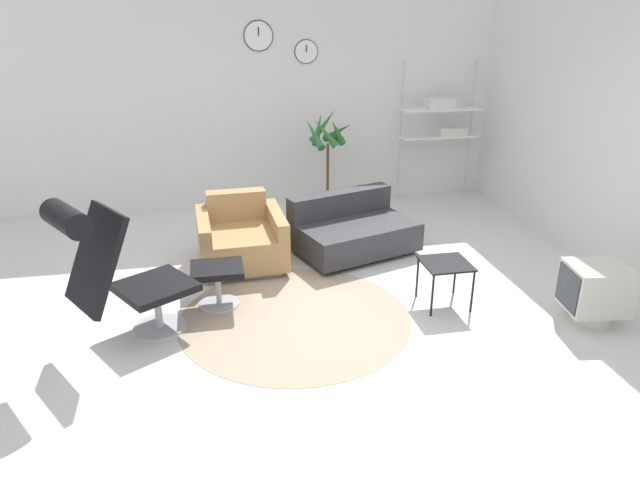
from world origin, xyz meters
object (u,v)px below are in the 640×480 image
object	(u,v)px
armchair_red	(241,240)
side_table	(446,267)
potted_plant	(327,157)
couch_low	(352,232)
ottoman	(217,277)
crt_television	(595,291)
lounge_chair	(112,263)
shelf_unit	(442,120)

from	to	relation	value
armchair_red	side_table	bearing A→B (deg)	141.19
potted_plant	couch_low	bearing A→B (deg)	-89.35
ottoman	armchair_red	size ratio (longest dim) A/B	0.49
couch_low	crt_television	size ratio (longest dim) A/B	2.65
side_table	armchair_red	bearing A→B (deg)	143.87
armchair_red	crt_television	bearing A→B (deg)	145.24
lounge_chair	shelf_unit	world-z (taller)	shelf_unit
potted_plant	lounge_chair	bearing A→B (deg)	-129.21
side_table	crt_television	size ratio (longest dim) A/B	0.76
shelf_unit	ottoman	bearing A→B (deg)	-140.61
side_table	potted_plant	distance (m)	2.72
couch_low	potted_plant	bearing A→B (deg)	-107.93
ottoman	crt_television	distance (m)	3.25
side_table	shelf_unit	world-z (taller)	shelf_unit
ottoman	armchair_red	world-z (taller)	armchair_red
potted_plant	ottoman	bearing A→B (deg)	-123.05
potted_plant	shelf_unit	xyz separation A→B (m)	(1.64, 0.29, 0.35)
ottoman	potted_plant	bearing A→B (deg)	56.95
lounge_chair	shelf_unit	xyz separation A→B (m)	(3.89, 3.05, 0.41)
couch_low	armchair_red	bearing A→B (deg)	-14.22
couch_low	shelf_unit	distance (m)	2.44
couch_low	crt_television	bearing A→B (deg)	112.41
armchair_red	couch_low	world-z (taller)	armchair_red
lounge_chair	side_table	xyz separation A→B (m)	(2.77, 0.11, -0.33)
ottoman	crt_television	bearing A→B (deg)	-16.23
ottoman	crt_television	xyz separation A→B (m)	(3.12, -0.91, 0.00)
lounge_chair	side_table	bearing A→B (deg)	59.89
couch_low	potted_plant	distance (m)	1.39
ottoman	side_table	xyz separation A→B (m)	(2.00, -0.38, 0.09)
crt_television	shelf_unit	xyz separation A→B (m)	(-0.01, 3.47, 0.83)
armchair_red	shelf_unit	size ratio (longest dim) A/B	0.50
crt_television	ottoman	bearing A→B (deg)	81.59
side_table	couch_low	bearing A→B (deg)	110.61
lounge_chair	shelf_unit	distance (m)	4.96
lounge_chair	couch_low	world-z (taller)	lounge_chair
armchair_red	crt_television	xyz separation A→B (m)	(2.86, -1.79, 0.02)
crt_television	couch_low	bearing A→B (deg)	48.81
ottoman	crt_television	size ratio (longest dim) A/B	0.85
lounge_chair	crt_television	size ratio (longest dim) A/B	2.25
side_table	shelf_unit	size ratio (longest dim) A/B	0.22
lounge_chair	couch_low	size ratio (longest dim) A/B	0.85
ottoman	potted_plant	size ratio (longest dim) A/B	0.34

